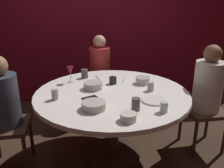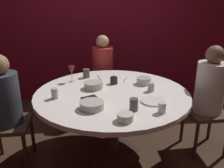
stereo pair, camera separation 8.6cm
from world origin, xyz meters
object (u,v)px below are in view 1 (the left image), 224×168
at_px(bowl_sauce_side, 93,85).
at_px(cup_near_candle, 85,74).
at_px(wine_glass, 70,71).
at_px(bowl_serving_large, 143,80).
at_px(cup_by_right_diner, 151,87).
at_px(seated_diner_back, 100,67).
at_px(cup_by_left_diner, 164,107).
at_px(cup_center_front, 136,104).
at_px(dining_table, 112,104).
at_px(dinner_plate, 154,100).
at_px(seated_diner_right, 208,88).
at_px(bowl_salad_center, 128,117).
at_px(cell_phone, 90,98).
at_px(candle_holder, 113,80).
at_px(seated_diner_left, 3,102).
at_px(cup_far_edge, 55,94).
at_px(bowl_small_white, 94,105).

relative_size(bowl_sauce_side, cup_near_candle, 1.89).
distance_m(wine_glass, bowl_serving_large, 0.78).
height_order(bowl_sauce_side, cup_by_right_diner, cup_by_right_diner).
xyz_separation_m(seated_diner_back, wine_glass, (-0.39, -0.66, 0.16)).
bearing_deg(bowl_sauce_side, seated_diner_back, 79.12).
bearing_deg(cup_by_left_diner, cup_center_front, 161.88).
bearing_deg(cup_by_left_diner, dining_table, 123.73).
xyz_separation_m(dinner_plate, cup_by_right_diner, (0.05, 0.25, 0.04)).
bearing_deg(seated_diner_right, bowl_salad_center, 30.68).
distance_m(dinner_plate, cup_by_left_diner, 0.22).
bearing_deg(bowl_serving_large, cell_phone, -152.25).
bearing_deg(cup_by_right_diner, wine_glass, 153.36).
distance_m(seated_diner_right, candle_holder, 1.00).
relative_size(dinner_plate, cup_by_right_diner, 2.57).
xyz_separation_m(cup_by_left_diner, cup_by_right_diner, (0.05, 0.47, -0.00)).
bearing_deg(seated_diner_left, cup_far_edge, -11.60).
bearing_deg(cup_near_candle, cup_center_front, -68.57).
xyz_separation_m(cup_by_right_diner, cup_center_front, (-0.26, -0.40, 0.01)).
height_order(seated_diner_left, wine_glass, seated_diner_left).
xyz_separation_m(seated_diner_back, cell_phone, (-0.23, -1.14, 0.04)).
relative_size(bowl_sauce_side, cup_by_left_diner, 2.17).
bearing_deg(seated_diner_right, dining_table, 0.00).
bearing_deg(cell_phone, candle_holder, -62.91).
distance_m(cup_by_left_diner, cup_by_right_diner, 0.47).
height_order(cell_phone, cup_by_right_diner, cup_by_right_diner).
bearing_deg(seated_diner_left, bowl_small_white, -23.73).
bearing_deg(cup_by_left_diner, bowl_salad_center, -163.68).
relative_size(wine_glass, cup_by_right_diner, 2.05).
xyz_separation_m(cup_near_candle, cup_center_front, (0.36, -0.91, 0.00)).
height_order(bowl_serving_large, cup_near_candle, cup_near_candle).
distance_m(bowl_salad_center, cup_far_edge, 0.74).
bearing_deg(bowl_salad_center, cup_near_candle, 103.61).
relative_size(seated_diner_right, bowl_salad_center, 9.42).
bearing_deg(dinner_plate, seated_diner_right, 22.47).
bearing_deg(bowl_serving_large, wine_glass, 167.34).
xyz_separation_m(dining_table, cup_center_front, (0.12, -0.43, 0.18)).
relative_size(bowl_small_white, cup_by_left_diner, 2.30).
distance_m(seated_diner_left, cup_near_candle, 0.92).
xyz_separation_m(dinner_plate, cell_phone, (-0.56, 0.16, -0.00)).
height_order(cup_near_candle, cup_center_front, cup_center_front).
xyz_separation_m(bowl_sauce_side, cup_far_edge, (-0.36, -0.21, 0.01)).
xyz_separation_m(cell_phone, cup_near_candle, (-0.01, 0.61, 0.05)).
distance_m(candle_holder, cup_by_left_diner, 0.78).
distance_m(seated_diner_left, candle_holder, 1.09).
xyz_separation_m(seated_diner_right, candle_holder, (-0.97, 0.23, 0.06)).
distance_m(bowl_serving_large, cup_by_right_diner, 0.22).
distance_m(cup_near_candle, cup_by_left_diner, 1.13).
bearing_deg(dining_table, dinner_plate, -40.83).
bearing_deg(cup_center_front, cup_far_edge, 153.16).
xyz_separation_m(bowl_small_white, cup_by_left_diner, (0.54, -0.15, 0.01)).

